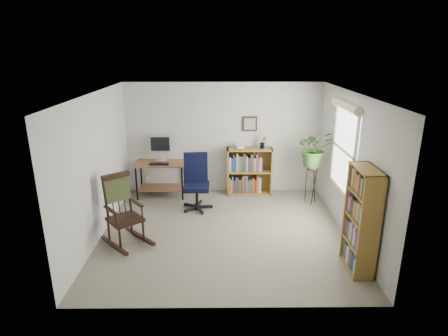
{
  "coord_description": "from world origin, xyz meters",
  "views": [
    {
      "loc": [
        -0.05,
        -5.89,
        3.09
      ],
      "look_at": [
        0.0,
        0.4,
        1.05
      ],
      "focal_mm": 30.0,
      "sensor_mm": 36.0,
      "label": 1
    }
  ],
  "objects_px": {
    "desk": "(161,179)",
    "office_chair": "(196,182)",
    "tall_bookshelf": "(361,220)",
    "low_bookshelf": "(249,171)",
    "rocking_chair": "(124,210)"
  },
  "relations": [
    {
      "from": "desk",
      "to": "office_chair",
      "type": "height_order",
      "value": "office_chair"
    },
    {
      "from": "office_chair",
      "to": "tall_bookshelf",
      "type": "height_order",
      "value": "tall_bookshelf"
    },
    {
      "from": "desk",
      "to": "tall_bookshelf",
      "type": "xyz_separation_m",
      "value": [
        3.26,
        -2.83,
        0.4
      ]
    },
    {
      "from": "desk",
      "to": "tall_bookshelf",
      "type": "bearing_deg",
      "value": -40.96
    },
    {
      "from": "low_bookshelf",
      "to": "office_chair",
      "type": "bearing_deg",
      "value": -142.69
    },
    {
      "from": "desk",
      "to": "tall_bookshelf",
      "type": "distance_m",
      "value": 4.34
    },
    {
      "from": "low_bookshelf",
      "to": "rocking_chair",
      "type": "bearing_deg",
      "value": -134.8
    },
    {
      "from": "office_chair",
      "to": "rocking_chair",
      "type": "xyz_separation_m",
      "value": [
        -1.08,
        -1.35,
        0.03
      ]
    },
    {
      "from": "rocking_chair",
      "to": "tall_bookshelf",
      "type": "distance_m",
      "value": 3.62
    },
    {
      "from": "rocking_chair",
      "to": "tall_bookshelf",
      "type": "relative_size",
      "value": 0.77
    },
    {
      "from": "rocking_chair",
      "to": "low_bookshelf",
      "type": "xyz_separation_m",
      "value": [
        2.17,
        2.19,
        -0.08
      ]
    },
    {
      "from": "desk",
      "to": "low_bookshelf",
      "type": "xyz_separation_m",
      "value": [
        1.91,
        0.12,
        0.14
      ]
    },
    {
      "from": "rocking_chair",
      "to": "desk",
      "type": "bearing_deg",
      "value": 43.24
    },
    {
      "from": "rocking_chair",
      "to": "low_bookshelf",
      "type": "relative_size",
      "value": 1.15
    },
    {
      "from": "office_chair",
      "to": "rocking_chair",
      "type": "distance_m",
      "value": 1.73
    }
  ]
}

